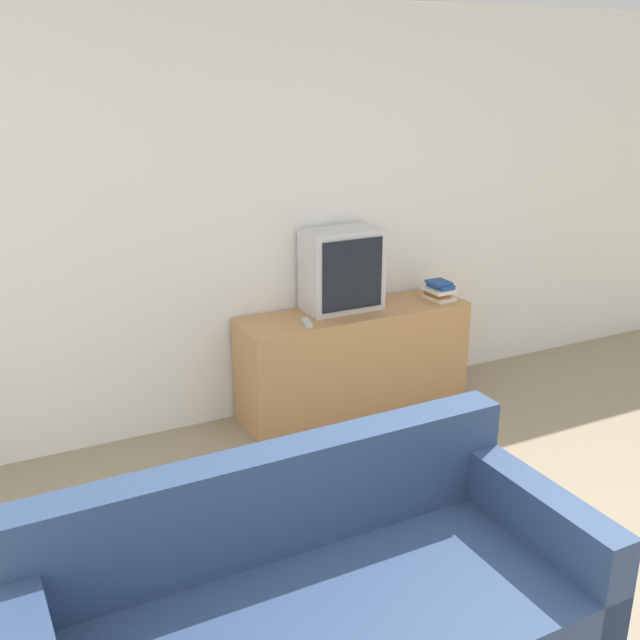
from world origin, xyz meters
The scene contains 6 objects.
wall_back centered at (0.00, 3.03, 1.30)m, with size 9.00×0.06×2.60m.
tv_stand centered at (0.24, 2.76, 0.35)m, with size 1.56×0.43×0.69m.
television centered at (0.18, 2.84, 0.96)m, with size 0.50×0.29×0.53m.
couch centered at (-1.10, 0.64, 0.30)m, with size 2.00×0.94×0.88m.
book_stack centered at (0.87, 2.72, 0.76)m, with size 0.18×0.22×0.13m.
remote_on_stand centered at (-0.17, 2.65, 0.71)m, with size 0.08×0.16×0.02m.
Camera 1 is at (-2.06, -1.28, 2.22)m, focal length 42.00 mm.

